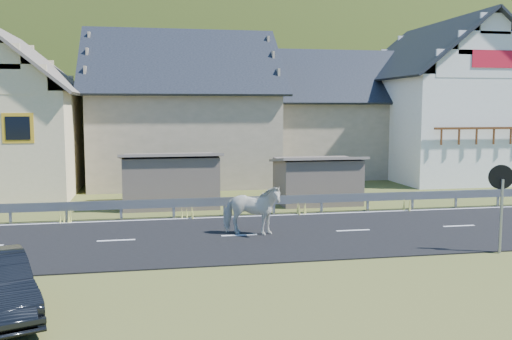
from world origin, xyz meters
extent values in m
plane|color=#404F1F|center=(0.00, 0.00, 0.00)|extent=(160.00, 160.00, 0.00)
cube|color=black|center=(0.00, 0.00, 0.02)|extent=(60.00, 7.00, 0.04)
cube|color=silver|center=(0.00, 0.00, 0.04)|extent=(60.00, 6.60, 0.01)
cube|color=#93969B|center=(0.00, 3.68, 0.58)|extent=(28.00, 0.08, 0.34)
cube|color=#93969B|center=(-8.00, 3.70, 0.35)|extent=(0.10, 0.06, 0.70)
cube|color=#93969B|center=(-6.00, 3.70, 0.35)|extent=(0.10, 0.06, 0.70)
cube|color=#93969B|center=(-4.00, 3.70, 0.35)|extent=(0.10, 0.06, 0.70)
cube|color=#93969B|center=(-2.00, 3.70, 0.35)|extent=(0.10, 0.06, 0.70)
cube|color=#93969B|center=(0.00, 3.70, 0.35)|extent=(0.10, 0.06, 0.70)
cube|color=#93969B|center=(2.00, 3.70, 0.35)|extent=(0.10, 0.06, 0.70)
cube|color=#93969B|center=(4.00, 3.70, 0.35)|extent=(0.10, 0.06, 0.70)
cube|color=#93969B|center=(6.00, 3.70, 0.35)|extent=(0.10, 0.06, 0.70)
cube|color=#93969B|center=(8.00, 3.70, 0.35)|extent=(0.10, 0.06, 0.70)
cube|color=#93969B|center=(10.00, 3.70, 0.35)|extent=(0.10, 0.06, 0.70)
cube|color=#93969B|center=(12.00, 3.70, 0.35)|extent=(0.10, 0.06, 0.70)
cube|color=#6D5F54|center=(-2.00, 6.50, 1.10)|extent=(4.30, 3.30, 2.40)
cube|color=#6D5F54|center=(4.50, 6.00, 1.00)|extent=(3.80, 2.90, 2.20)
cube|color=beige|center=(-10.00, 12.00, 2.50)|extent=(7.00, 9.00, 5.00)
cube|color=gold|center=(-8.40, 7.50, 3.40)|extent=(1.30, 0.12, 1.30)
cube|color=tan|center=(-1.00, 15.00, 2.50)|extent=(10.00, 9.00, 5.00)
cube|color=tan|center=(9.00, 17.00, 2.30)|extent=(9.00, 8.00, 4.60)
cube|color=white|center=(15.00, 14.00, 3.00)|extent=(8.00, 10.00, 6.00)
cube|color=red|center=(15.00, 8.97, 6.80)|extent=(2.60, 0.06, 0.90)
cube|color=#582D14|center=(15.00, 8.75, 3.20)|extent=(6.80, 0.12, 0.12)
ellipsoid|color=#24360E|center=(5.00, 180.00, -20.00)|extent=(440.00, 280.00, 260.00)
imported|color=beige|center=(0.41, -0.02, 0.88)|extent=(1.49, 2.18, 1.69)
cylinder|color=#93969B|center=(7.21, -3.60, 1.10)|extent=(0.09, 0.09, 2.20)
cylinder|color=black|center=(7.21, -3.51, 2.26)|extent=(0.71, 0.26, 0.73)
cylinder|color=white|center=(7.21, -3.47, 2.26)|extent=(0.60, 0.20, 0.62)
camera|label=1|loc=(-2.93, -18.42, 4.29)|focal=40.00mm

